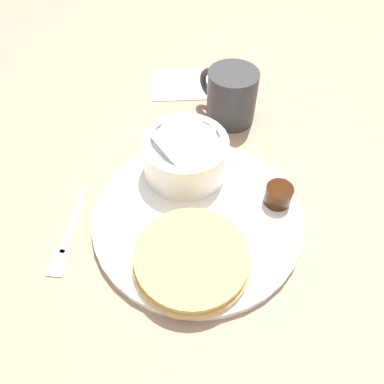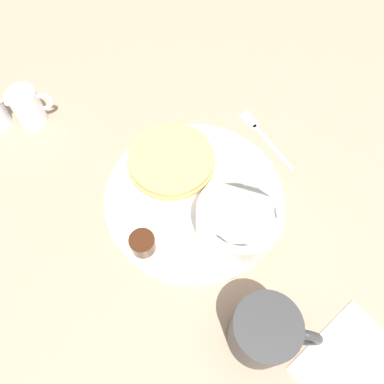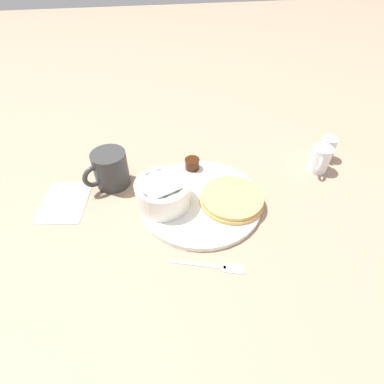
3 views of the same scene
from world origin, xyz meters
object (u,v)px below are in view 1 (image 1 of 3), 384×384
Objects in this scene: coffee_mug at (230,96)px; fork at (66,240)px; plate at (197,217)px; bowl at (185,155)px.

fork is at bearing -144.05° from coffee_mug.
fork is at bearing 179.41° from plate.
bowl is 0.20m from fork.
bowl is at bearing -130.18° from coffee_mug.
bowl is 0.88× the size of fork.
coffee_mug reaches higher than bowl.
bowl is at bearing 90.29° from plate.
bowl reaches higher than fork.
coffee_mug is (0.10, 0.20, 0.04)m from plate.
plate is 0.09m from bowl.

